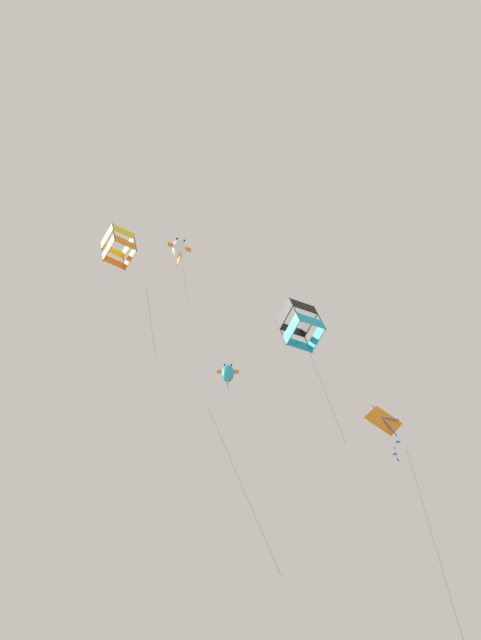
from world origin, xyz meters
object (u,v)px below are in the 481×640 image
object	(u,v)px
kite_box_mid_left	(301,325)
kite_fish_far_centre	(228,374)
kite_box_near_left	(119,247)
kite_diamond_upper_right	(384,423)
kite_fish_highest	(179,249)

from	to	relation	value
kite_box_mid_left	kite_fish_far_centre	world-z (taller)	kite_box_mid_left
kite_box_near_left	kite_fish_far_centre	xyz separation A→B (m)	(-2.16, -7.43, -1.19)
kite_box_mid_left	kite_diamond_upper_right	world-z (taller)	kite_box_mid_left
kite_box_mid_left	kite_diamond_upper_right	xyz separation A→B (m)	(-2.98, -1.23, -4.70)
kite_fish_highest	kite_box_mid_left	world-z (taller)	kite_fish_highest
kite_box_near_left	kite_fish_highest	bearing A→B (deg)	-132.29
kite_fish_far_centre	kite_diamond_upper_right	size ratio (longest dim) A/B	0.85
kite_fish_highest	kite_diamond_upper_right	xyz separation A→B (m)	(-9.77, 0.76, -12.91)
kite_fish_far_centre	kite_diamond_upper_right	distance (m)	6.95
kite_box_near_left	kite_box_mid_left	world-z (taller)	kite_box_mid_left
kite_box_near_left	kite_box_mid_left	distance (m)	9.29
kite_fish_highest	kite_fish_far_centre	size ratio (longest dim) A/B	0.55
kite_diamond_upper_right	kite_fish_far_centre	bearing A→B (deg)	-45.20
kite_box_mid_left	kite_fish_far_centre	distance (m)	3.89
kite_box_mid_left	kite_fish_far_centre	bearing A→B (deg)	-41.84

